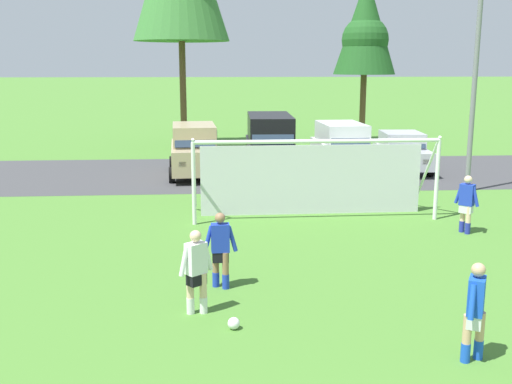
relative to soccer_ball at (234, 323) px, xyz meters
name	(u,v)px	position (x,y,z in m)	size (l,w,h in m)	color
ground_plane	(303,224)	(2.30, 7.18, -0.11)	(400.00, 400.00, 0.00)	#477A2D
parking_lot_strip	(274,173)	(2.30, 15.79, -0.11)	(52.00, 8.40, 0.01)	#3D3D3F
soccer_ball	(234,323)	(0.00, 0.00, 0.00)	(0.22, 0.22, 0.22)	white
soccer_goal	(313,175)	(2.74, 8.14, 1.18)	(7.44, 2.03, 2.57)	white
player_striker_near	(220,250)	(-0.21, 2.09, 0.71)	(0.74, 0.29, 1.64)	#936B4C
player_midfield_center	(466,204)	(6.70, 5.86, 0.71)	(0.54, 0.62, 1.64)	beige
player_defender_far	(196,272)	(-0.68, 0.76, 0.71)	(0.67, 0.47, 1.64)	beige
player_winger_left	(475,312)	(3.77, -1.43, 0.71)	(0.50, 0.65, 1.64)	tan
parked_car_slot_far_left	(194,150)	(-1.13, 15.36, 1.00)	(2.34, 4.71, 2.16)	tan
parked_car_slot_left	(270,143)	(2.10, 15.66, 1.23)	(2.30, 4.85, 2.52)	black
parked_car_slot_center_left	(342,147)	(5.23, 15.55, 1.00)	(2.27, 4.67, 2.16)	silver
parked_car_slot_center	(402,151)	(7.96, 15.79, 0.77)	(2.26, 4.31, 1.72)	#B2B2BC
tree_mid_left	(366,29)	(8.63, 25.83, 6.56)	(3.64, 3.64, 9.71)	brown
street_lamp	(479,77)	(9.25, 11.36, 4.09)	(2.00, 0.32, 8.12)	slate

